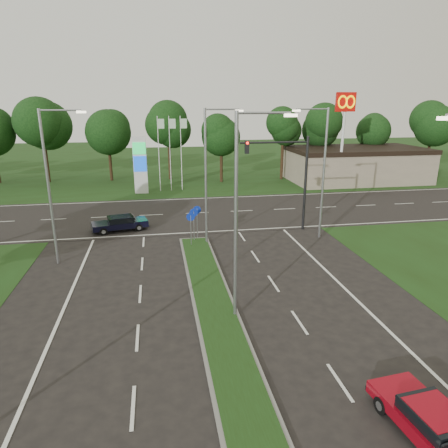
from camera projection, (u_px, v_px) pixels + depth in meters
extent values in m
plane|color=black|center=(247.00, 417.00, 12.29)|extent=(160.00, 160.00, 0.00)
cube|color=#1B3311|center=(171.00, 163.00, 64.17)|extent=(160.00, 50.00, 0.02)
cube|color=black|center=(186.00, 214.00, 34.93)|extent=(160.00, 12.00, 0.02)
cube|color=slate|center=(225.00, 342.00, 16.05)|extent=(2.00, 26.00, 0.12)
cube|color=gray|center=(356.00, 165.00, 49.24)|extent=(16.00, 9.00, 4.00)
cylinder|color=gray|center=(236.00, 221.00, 16.78)|extent=(0.16, 0.16, 9.00)
cylinder|color=gray|center=(264.00, 113.00, 15.68)|extent=(2.20, 0.10, 0.10)
cube|color=#FFF2CC|center=(291.00, 115.00, 15.89)|extent=(0.50, 0.22, 0.12)
cylinder|color=gray|center=(206.00, 179.00, 26.21)|extent=(0.16, 0.16, 9.00)
cylinder|color=gray|center=(222.00, 109.00, 25.11)|extent=(2.20, 0.10, 0.10)
cube|color=#FFF2CC|center=(239.00, 111.00, 25.32)|extent=(0.50, 0.22, 0.12)
cylinder|color=gray|center=(49.00, 190.00, 22.81)|extent=(0.16, 0.16, 9.00)
cylinder|color=gray|center=(60.00, 110.00, 21.72)|extent=(2.20, 0.10, 0.10)
cube|color=#FFF2CC|center=(81.00, 112.00, 21.92)|extent=(0.50, 0.22, 0.12)
cylinder|color=gray|center=(323.00, 175.00, 27.54)|extent=(0.16, 0.16, 9.00)
cylinder|color=gray|center=(312.00, 109.00, 26.08)|extent=(2.20, 0.10, 0.10)
cube|color=#FFF2CC|center=(296.00, 111.00, 25.94)|extent=(0.50, 0.22, 0.12)
cube|color=#FFF2CC|center=(446.00, 118.00, 12.73)|extent=(0.50, 0.22, 0.12)
cylinder|color=black|center=(305.00, 184.00, 29.63)|extent=(0.20, 0.20, 7.00)
cylinder|color=black|center=(274.00, 142.00, 28.33)|extent=(5.00, 0.14, 0.14)
cube|color=black|center=(247.00, 147.00, 28.09)|extent=(0.28, 0.28, 0.90)
sphere|color=#FF190C|center=(248.00, 143.00, 27.84)|extent=(0.20, 0.20, 0.20)
cylinder|color=gray|center=(191.00, 231.00, 26.54)|extent=(0.06, 0.06, 2.20)
cylinder|color=#0C26A5|center=(191.00, 217.00, 26.25)|extent=(0.56, 0.04, 0.56)
cylinder|color=gray|center=(194.00, 227.00, 27.54)|extent=(0.06, 0.06, 2.20)
cylinder|color=#0C26A5|center=(194.00, 213.00, 27.25)|extent=(0.56, 0.04, 0.56)
cylinder|color=gray|center=(197.00, 224.00, 28.25)|extent=(0.06, 0.06, 2.20)
cylinder|color=#0C26A5|center=(197.00, 210.00, 27.96)|extent=(0.56, 0.04, 0.56)
cube|color=silver|center=(140.00, 165.00, 41.90)|extent=(1.40, 0.30, 6.00)
cube|color=#0CA53F|center=(139.00, 148.00, 41.21)|extent=(1.30, 0.08, 1.20)
cube|color=#0C3FBF|center=(140.00, 164.00, 41.67)|extent=(1.30, 0.08, 1.60)
cylinder|color=silver|center=(159.00, 154.00, 42.88)|extent=(0.08, 0.08, 8.00)
cube|color=#B2D8B2|center=(161.00, 124.00, 42.00)|extent=(0.70, 0.02, 1.00)
cylinder|color=silver|center=(170.00, 154.00, 43.07)|extent=(0.08, 0.08, 8.00)
cube|color=#B2D8B2|center=(172.00, 124.00, 42.20)|extent=(0.70, 0.02, 1.00)
cylinder|color=silver|center=(181.00, 154.00, 43.27)|extent=(0.08, 0.08, 8.00)
cube|color=#B2D8B2|center=(184.00, 124.00, 42.39)|extent=(0.70, 0.02, 1.00)
cylinder|color=silver|center=(342.00, 144.00, 43.95)|extent=(0.30, 0.30, 10.00)
cube|color=#BF0C07|center=(346.00, 102.00, 42.67)|extent=(2.20, 0.35, 2.00)
torus|color=#FFC600|center=(343.00, 102.00, 42.39)|extent=(1.06, 0.16, 1.06)
torus|color=#FFC600|center=(351.00, 102.00, 42.54)|extent=(1.06, 0.16, 1.06)
cylinder|color=black|center=(175.00, 163.00, 49.38)|extent=(0.36, 0.36, 4.40)
sphere|color=black|center=(174.00, 127.00, 48.13)|extent=(6.00, 6.00, 6.00)
sphere|color=black|center=(176.00, 119.00, 47.70)|extent=(4.80, 4.80, 4.80)
cube|color=maroon|center=(432.00, 425.00, 11.34)|extent=(2.00, 4.07, 0.40)
cube|color=black|center=(436.00, 416.00, 11.15)|extent=(1.54, 1.86, 0.37)
cube|color=maroon|center=(437.00, 411.00, 11.10)|extent=(1.42, 1.54, 0.04)
cylinder|color=black|center=(381.00, 406.00, 12.37)|extent=(0.23, 0.57, 0.55)
cylinder|color=black|center=(420.00, 397.00, 12.74)|extent=(0.23, 0.57, 0.55)
cube|color=black|center=(120.00, 224.00, 30.15)|extent=(4.29, 2.47, 0.41)
cube|color=black|center=(121.00, 219.00, 30.07)|extent=(2.03, 1.75, 0.39)
cube|color=black|center=(120.00, 217.00, 30.01)|extent=(1.70, 1.60, 0.04)
cylinder|color=black|center=(103.00, 232.00, 29.09)|extent=(0.59, 0.30, 0.57)
cylinder|color=black|center=(101.00, 226.00, 30.42)|extent=(0.59, 0.30, 0.57)
cylinder|color=black|center=(139.00, 228.00, 30.01)|extent=(0.59, 0.30, 0.57)
cylinder|color=black|center=(135.00, 222.00, 31.34)|extent=(0.59, 0.30, 0.57)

